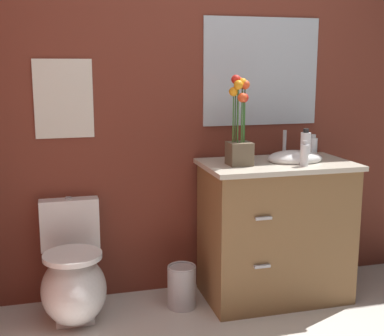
% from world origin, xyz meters
% --- Properties ---
extents(wall_back, '(4.53, 0.05, 2.50)m').
position_xyz_m(wall_back, '(0.20, 1.58, 1.25)').
color(wall_back, maroon).
rests_on(wall_back, ground_plane).
extents(toilet, '(0.38, 0.59, 0.69)m').
position_xyz_m(toilet, '(-0.85, 1.28, 0.24)').
color(toilet, white).
rests_on(toilet, ground_plane).
extents(vanity_cabinet, '(0.94, 0.56, 1.07)m').
position_xyz_m(vanity_cabinet, '(0.43, 1.25, 0.46)').
color(vanity_cabinet, brown).
rests_on(vanity_cabinet, ground_plane).
extents(flower_vase, '(0.14, 0.14, 0.54)m').
position_xyz_m(flower_vase, '(0.16, 1.23, 1.10)').
color(flower_vase, brown).
rests_on(flower_vase, vanity_cabinet).
extents(soap_bottle, '(0.06, 0.06, 0.16)m').
position_xyz_m(soap_bottle, '(0.70, 1.30, 0.97)').
color(soap_bottle, white).
rests_on(soap_bottle, vanity_cabinet).
extents(lotion_bottle, '(0.06, 0.06, 0.21)m').
position_xyz_m(lotion_bottle, '(0.59, 1.19, 0.99)').
color(lotion_bottle, white).
rests_on(lotion_bottle, vanity_cabinet).
extents(hand_wash_bottle, '(0.05, 0.05, 0.15)m').
position_xyz_m(hand_wash_bottle, '(0.53, 1.09, 0.96)').
color(hand_wash_bottle, white).
rests_on(hand_wash_bottle, vanity_cabinet).
extents(trash_bin, '(0.18, 0.18, 0.27)m').
position_xyz_m(trash_bin, '(-0.19, 1.25, 0.14)').
color(trash_bin, '#B7B7BC').
rests_on(trash_bin, ground_plane).
extents(wall_poster, '(0.35, 0.01, 0.47)m').
position_xyz_m(wall_poster, '(-0.85, 1.55, 1.29)').
color(wall_poster, silver).
extents(wall_mirror, '(0.80, 0.01, 0.70)m').
position_xyz_m(wall_mirror, '(0.43, 1.55, 1.45)').
color(wall_mirror, '#B2BCC6').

